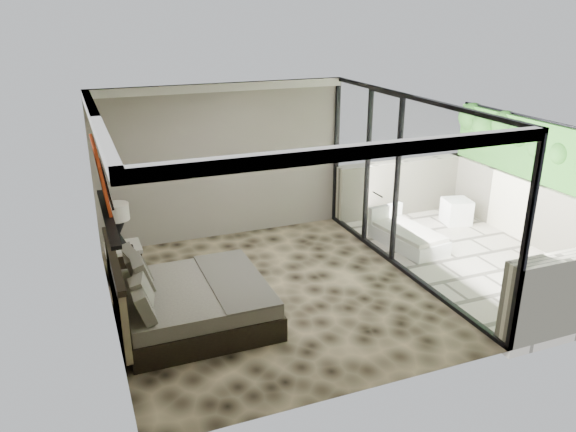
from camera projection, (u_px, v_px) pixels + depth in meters
name	position (u px, v px, depth m)	size (l,w,h in m)	color
floor	(272.00, 293.00, 8.37)	(5.00, 5.00, 0.00)	black
ceiling	(269.00, 106.00, 7.40)	(4.50, 5.00, 0.02)	silver
back_wall	(223.00, 162.00, 10.05)	(4.50, 0.02, 2.80)	gray
left_wall	(105.00, 227.00, 7.11)	(0.02, 5.00, 2.80)	gray
glass_wall	(407.00, 187.00, 8.66)	(0.08, 5.00, 2.80)	white
terrace_slab	(475.00, 258.00, 9.69)	(3.00, 5.00, 0.12)	beige
parapet_far	(541.00, 215.00, 9.94)	(0.30, 5.00, 1.10)	#C0B99C
foliage_hedge	(551.00, 155.00, 9.56)	(0.36, 4.60, 1.10)	#296F22
picture_ledge	(108.00, 216.00, 7.18)	(0.12, 2.20, 0.05)	black
bed	(188.00, 301.00, 7.48)	(1.99, 1.93, 1.10)	black
nightstand	(124.00, 260.00, 8.83)	(0.55, 0.55, 0.55)	black
table_lamp	(118.00, 219.00, 8.61)	(0.37, 0.37, 0.69)	black
abstract_canvas	(101.00, 174.00, 7.28)	(0.04, 0.90, 0.90)	#AF0F11
framed_print	(106.00, 184.00, 7.40)	(0.03, 0.50, 0.60)	black
ottoman	(456.00, 211.00, 11.02)	(0.49, 0.49, 0.49)	white
lounger	(406.00, 236.00, 10.03)	(0.89, 1.51, 0.56)	white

